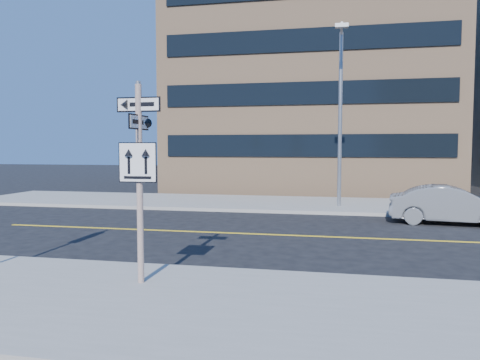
# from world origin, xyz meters

# --- Properties ---
(ground) EXTENTS (120.00, 120.00, 0.00)m
(ground) POSITION_xyz_m (0.00, 0.00, 0.00)
(ground) COLOR black
(ground) RESTS_ON ground
(sign_pole) EXTENTS (0.92, 0.92, 4.06)m
(sign_pole) POSITION_xyz_m (0.00, -2.51, 2.44)
(sign_pole) COLOR silver
(sign_pole) RESTS_ON near_sidewalk
(parked_car_b) EXTENTS (2.06, 4.58, 1.46)m
(parked_car_b) POSITION_xyz_m (8.11, 7.50, 0.73)
(parked_car_b) COLOR slate
(parked_car_b) RESTS_ON ground
(streetlight_a) EXTENTS (0.55, 2.25, 8.00)m
(streetlight_a) POSITION_xyz_m (4.00, 10.76, 4.76)
(streetlight_a) COLOR gray
(streetlight_a) RESTS_ON far_sidewalk
(building_brick) EXTENTS (18.00, 18.00, 18.00)m
(building_brick) POSITION_xyz_m (2.00, 25.00, 9.00)
(building_brick) COLOR tan
(building_brick) RESTS_ON ground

